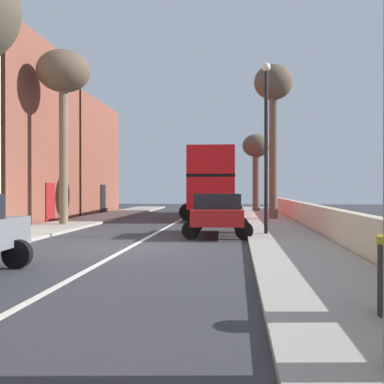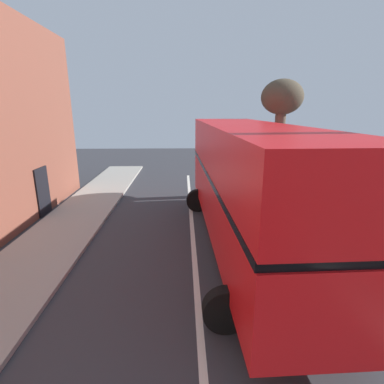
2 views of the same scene
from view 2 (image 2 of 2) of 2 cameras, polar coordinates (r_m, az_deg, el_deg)
The scene contains 2 objects.
double_decker_bus at distance 9.52m, azimuth 10.62°, elevation 2.37°, with size 3.81×11.29×4.06m.
street_tree_right_3 at distance 16.29m, azimuth 16.90°, elevation 15.73°, with size 2.10×2.10×5.86m.
Camera 2 is at (-0.32, 6.62, 4.50)m, focal length 27.62 mm.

